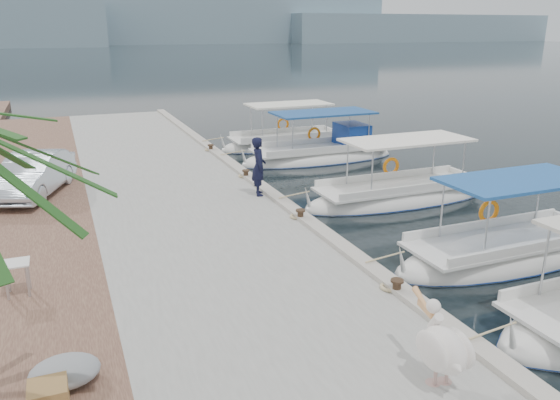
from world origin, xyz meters
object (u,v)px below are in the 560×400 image
object	(u,v)px
pelican	(443,347)
fisherman	(259,166)
fishing_caique_b	(504,256)
fishing_caique_c	(399,198)
fishing_caique_e	(286,145)
fishing_caique_d	(321,156)
parked_car	(33,174)

from	to	relation	value
pelican	fisherman	xyz separation A→B (m)	(0.83, 10.71, 0.33)
fishing_caique_b	fishing_caique_c	size ratio (longest dim) A/B	0.91
fishing_caique_e	fisherman	distance (m)	10.15
fishing_caique_d	pelican	bearing A→B (deg)	-109.93
pelican	parked_car	world-z (taller)	parked_car
fisherman	fishing_caique_b	bearing A→B (deg)	-131.77
fishing_caique_e	fisherman	bearing A→B (deg)	-117.71
fishing_caique_b	fisherman	size ratio (longest dim) A/B	3.43
fisherman	fishing_caique_d	bearing A→B (deg)	-28.77
fishing_caique_e	pelican	bearing A→B (deg)	-105.69
fishing_caique_c	fishing_caique_e	distance (m)	9.96
fishing_caique_b	fishing_caique_d	xyz separation A→B (m)	(0.56, 12.19, 0.06)
fishing_caique_c	parked_car	world-z (taller)	fishing_caique_c
fishing_caique_b	pelican	size ratio (longest dim) A/B	4.12
fishing_caique_d	parked_car	distance (m)	12.49
parked_car	fishing_caique_b	bearing A→B (deg)	-18.99
pelican	fishing_caique_e	bearing A→B (deg)	74.31
fishing_caique_e	fishing_caique_b	bearing A→B (deg)	-90.44
fishing_caique_c	parked_car	size ratio (longest dim) A/B	1.74
fishing_caique_d	pelican	xyz separation A→B (m)	(-5.95, -16.40, 0.96)
fishing_caique_c	parked_car	distance (m)	12.58
fishing_caique_d	parked_car	world-z (taller)	fishing_caique_d
fishing_caique_e	parked_car	distance (m)	13.20
parked_car	fishing_caique_c	bearing A→B (deg)	1.79
fishing_caique_d	fishing_caique_e	xyz separation A→B (m)	(-0.44, 3.21, -0.06)
fisherman	parked_car	world-z (taller)	fisherman
pelican	parked_car	bearing A→B (deg)	114.47
fishing_caique_c	fishing_caique_e	size ratio (longest dim) A/B	1.06
fishing_caique_b	fishing_caique_e	bearing A→B (deg)	89.56
fishing_caique_e	fishing_caique_d	bearing A→B (deg)	-82.26
fishing_caique_c	fishing_caique_d	xyz separation A→B (m)	(0.22, 6.74, 0.06)
fishing_caique_b	fisherman	distance (m)	8.05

